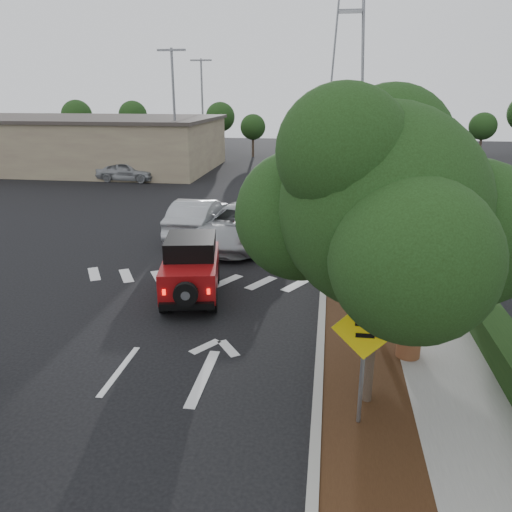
# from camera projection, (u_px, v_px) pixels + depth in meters

# --- Properties ---
(ground) EXTENTS (120.00, 120.00, 0.00)m
(ground) POSITION_uv_depth(u_px,v_px,m) (120.00, 371.00, 11.61)
(ground) COLOR black
(ground) RESTS_ON ground
(curb) EXTENTS (0.20, 70.00, 0.15)m
(curb) POSITION_uv_depth(u_px,v_px,m) (326.00, 235.00, 22.21)
(curb) COLOR #9E9B93
(curb) RESTS_ON ground
(planting_strip) EXTENTS (1.80, 70.00, 0.12)m
(planting_strip) POSITION_uv_depth(u_px,v_px,m) (349.00, 236.00, 22.08)
(planting_strip) COLOR black
(planting_strip) RESTS_ON ground
(sidewalk) EXTENTS (2.00, 70.00, 0.12)m
(sidewalk) POSITION_uv_depth(u_px,v_px,m) (393.00, 238.00, 21.81)
(sidewalk) COLOR gray
(sidewalk) RESTS_ON ground
(hedge) EXTENTS (0.80, 70.00, 0.80)m
(hedge) POSITION_uv_depth(u_px,v_px,m) (427.00, 232.00, 21.51)
(hedge) COLOR black
(hedge) RESTS_ON ground
(commercial_building) EXTENTS (22.00, 12.00, 4.00)m
(commercial_building) POSITION_uv_depth(u_px,v_px,m) (80.00, 144.00, 41.37)
(commercial_building) COLOR #836F5B
(commercial_building) RESTS_ON ground
(transmission_tower) EXTENTS (7.00, 4.00, 28.00)m
(transmission_tower) POSITION_uv_depth(u_px,v_px,m) (343.00, 149.00, 55.84)
(transmission_tower) COLOR slate
(transmission_tower) RESTS_ON ground
(street_tree_near) EXTENTS (3.80, 3.80, 5.92)m
(street_tree_near) POSITION_uv_depth(u_px,v_px,m) (366.00, 404.00, 10.36)
(street_tree_near) COLOR black
(street_tree_near) RESTS_ON ground
(street_tree_mid) EXTENTS (3.20, 3.20, 5.32)m
(street_tree_mid) POSITION_uv_depth(u_px,v_px,m) (353.00, 283.00, 16.93)
(street_tree_mid) COLOR black
(street_tree_mid) RESTS_ON ground
(street_tree_far) EXTENTS (3.40, 3.40, 5.62)m
(street_tree_far) POSITION_uv_depth(u_px,v_px,m) (348.00, 232.00, 23.04)
(street_tree_far) COLOR black
(street_tree_far) RESTS_ON ground
(light_pole_a) EXTENTS (2.00, 0.22, 9.00)m
(light_pole_a) POSITION_uv_depth(u_px,v_px,m) (178.00, 179.00, 36.92)
(light_pole_a) COLOR slate
(light_pole_a) RESTS_ON ground
(light_pole_b) EXTENTS (2.00, 0.22, 9.00)m
(light_pole_b) POSITION_uv_depth(u_px,v_px,m) (204.00, 158.00, 48.33)
(light_pole_b) COLOR slate
(light_pole_b) RESTS_ON ground
(red_jeep) EXTENTS (2.24, 3.85, 1.89)m
(red_jeep) POSITION_uv_depth(u_px,v_px,m) (191.00, 266.00, 15.65)
(red_jeep) COLOR black
(red_jeep) RESTS_ON ground
(silver_suv_ahead) EXTENTS (3.47, 6.14, 1.62)m
(silver_suv_ahead) POSITION_uv_depth(u_px,v_px,m) (240.00, 226.00, 20.95)
(silver_suv_ahead) COLOR #9B9EA2
(silver_suv_ahead) RESTS_ON ground
(silver_sedan_oncoming) EXTENTS (1.83, 5.03, 1.65)m
(silver_sedan_oncoming) POSITION_uv_depth(u_px,v_px,m) (198.00, 217.00, 22.35)
(silver_sedan_oncoming) COLOR #A1A3A8
(silver_sedan_oncoming) RESTS_ON ground
(parked_suv) EXTENTS (4.44, 2.01, 1.48)m
(parked_suv) POSITION_uv_depth(u_px,v_px,m) (127.00, 171.00, 35.79)
(parked_suv) COLOR #94979B
(parked_suv) RESTS_ON ground
(speed_hump_sign) EXTENTS (1.22, 0.10, 2.59)m
(speed_hump_sign) POSITION_uv_depth(u_px,v_px,m) (364.00, 345.00, 9.07)
(speed_hump_sign) COLOR slate
(speed_hump_sign) RESTS_ON ground
(terracotta_planter) EXTENTS (0.71, 0.71, 1.24)m
(terracotta_planter) POSITION_uv_depth(u_px,v_px,m) (410.00, 329.00, 11.80)
(terracotta_planter) COLOR brown
(terracotta_planter) RESTS_ON ground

